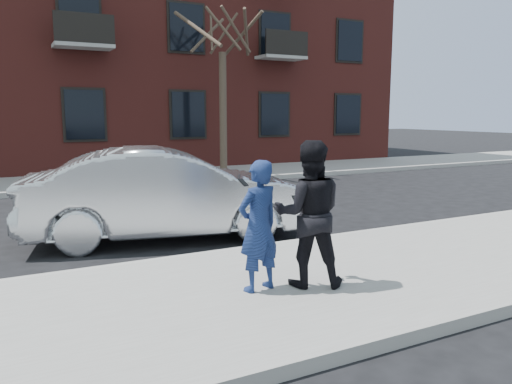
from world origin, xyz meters
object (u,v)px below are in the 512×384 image
street_tree (222,17)px  man_hoodie (258,226)px  man_peacoat (309,214)px  silver_sedan (168,194)px

street_tree → man_hoodie: size_ratio=4.32×
street_tree → man_hoodie: street_tree is taller
man_peacoat → street_tree: bearing=-82.2°
street_tree → silver_sedan: bearing=-120.0°
street_tree → man_peacoat: street_tree is taller
man_peacoat → man_hoodie: bearing=16.3°
street_tree → man_hoodie: 12.97m
silver_sedan → man_hoodie: man_hoodie is taller
street_tree → silver_sedan: 10.16m
silver_sedan → man_hoodie: bearing=-167.8°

